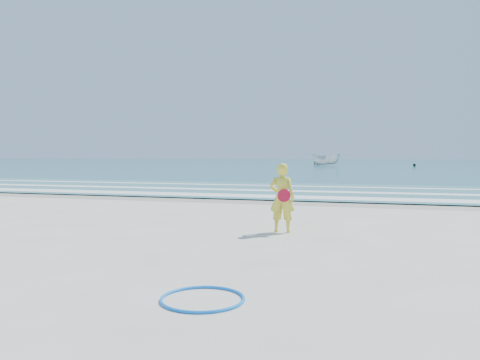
# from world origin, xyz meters

# --- Properties ---
(ground) EXTENTS (400.00, 400.00, 0.00)m
(ground) POSITION_xyz_m (0.00, 0.00, 0.00)
(ground) COLOR silver
(ground) RESTS_ON ground
(wet_sand) EXTENTS (400.00, 2.40, 0.00)m
(wet_sand) POSITION_xyz_m (0.00, 9.00, 0.00)
(wet_sand) COLOR #B2A893
(wet_sand) RESTS_ON ground
(ocean) EXTENTS (400.00, 190.00, 0.04)m
(ocean) POSITION_xyz_m (0.00, 105.00, 0.02)
(ocean) COLOR #19727F
(ocean) RESTS_ON ground
(shallow) EXTENTS (400.00, 10.00, 0.01)m
(shallow) POSITION_xyz_m (0.00, 14.00, 0.04)
(shallow) COLOR #59B7AD
(shallow) RESTS_ON ocean
(foam_near) EXTENTS (400.00, 1.40, 0.01)m
(foam_near) POSITION_xyz_m (0.00, 10.30, 0.05)
(foam_near) COLOR white
(foam_near) RESTS_ON shallow
(foam_mid) EXTENTS (400.00, 0.90, 0.01)m
(foam_mid) POSITION_xyz_m (0.00, 13.20, 0.05)
(foam_mid) COLOR white
(foam_mid) RESTS_ON shallow
(foam_far) EXTENTS (400.00, 0.60, 0.01)m
(foam_far) POSITION_xyz_m (0.00, 16.50, 0.05)
(foam_far) COLOR white
(foam_far) RESTS_ON shallow
(hoop) EXTENTS (1.20, 1.20, 0.03)m
(hoop) POSITION_xyz_m (1.60, -2.18, 0.02)
(hoop) COLOR #0E81FE
(hoop) RESTS_ON ground
(boat) EXTENTS (5.33, 3.60, 1.93)m
(boat) POSITION_xyz_m (-4.97, 67.65, 1.00)
(boat) COLOR silver
(boat) RESTS_ON ocean
(buoy) EXTENTS (0.42, 0.42, 0.42)m
(buoy) POSITION_xyz_m (7.99, 64.66, 0.25)
(buoy) COLOR black
(buoy) RESTS_ON ocean
(woman) EXTENTS (0.53, 0.40, 1.44)m
(woman) POSITION_xyz_m (1.50, 2.59, 0.72)
(woman) COLOR yellow
(woman) RESTS_ON ground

